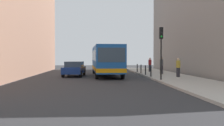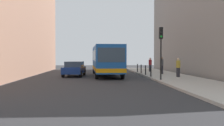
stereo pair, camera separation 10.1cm
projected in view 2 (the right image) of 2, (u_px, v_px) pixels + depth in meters
The scene contains 14 objects.
ground_plane at pixel (113, 79), 23.43m from camera, with size 80.00×80.00×0.00m, color #2D2D30.
sidewalk at pixel (174, 78), 23.75m from camera, with size 4.40×40.00×0.15m, color #ADA89E.
building_right at pixel (220, 17), 27.98m from camera, with size 7.00×32.00×12.26m, color gray.
bus at pixel (106, 59), 27.42m from camera, with size 2.94×11.11×3.00m.
car_beside_bus at pixel (74, 68), 26.68m from camera, with size 2.13×4.53×1.48m.
car_behind_bus at pixel (103, 65), 39.12m from camera, with size 1.90×4.42×1.48m.
traffic_light at pixel (161, 43), 20.86m from camera, with size 0.28×0.33×4.10m.
bollard_near at pixel (151, 71), 24.20m from camera, with size 0.11×0.11×0.95m, color black.
bollard_mid at pixel (146, 70), 26.79m from camera, with size 0.11×0.11×0.95m, color black.
bollard_far at pixel (141, 69), 29.39m from camera, with size 0.11×0.11×0.95m, color black.
bollard_farthest at pixel (137, 68), 31.98m from camera, with size 0.11×0.11×0.95m, color black.
pedestrian_near_signal at pixel (178, 67), 23.74m from camera, with size 0.38×0.38×1.70m.
pedestrian_mid_sidewalk at pixel (162, 65), 28.31m from camera, with size 0.38×0.38×1.78m.
pedestrian_far_sidewalk at pixel (150, 65), 32.61m from camera, with size 0.38×0.38×1.70m.
Camera 2 is at (-1.53, -23.34, 1.92)m, focal length 42.88 mm.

